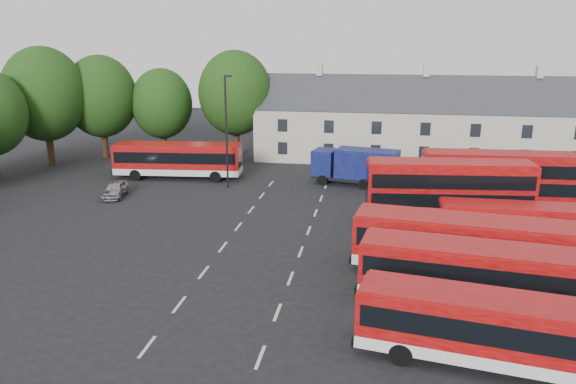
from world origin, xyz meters
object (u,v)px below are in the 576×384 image
Objects in this scene: bus_row_a at (493,326)px; silver_car at (115,189)px; bus_dd_south at (448,189)px; box_truck at (356,165)px; lamppost at (227,129)px.

bus_row_a is 2.91× the size of silver_car.
bus_dd_south is 26.65m from silver_car.
lamppost reaches higher than box_truck.
bus_dd_south is 1.45× the size of box_truck.
bus_dd_south reaches higher than bus_row_a.
bus_row_a is 33.59m from silver_car.
bus_row_a is 0.95× the size of bus_dd_south.
lamppost reaches higher than bus_dd_south.
lamppost is (-11.08, -2.61, 3.35)m from box_truck.
silver_car is at bearing -153.17° from lamppost.
bus_dd_south is at bearing -17.13° from silver_car.
silver_car is at bearing 151.32° from bus_row_a.
lamppost is (-17.90, 7.34, 2.58)m from bus_dd_south.
silver_car is (-26.30, 20.86, -1.18)m from bus_row_a.
lamppost reaches higher than silver_car.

